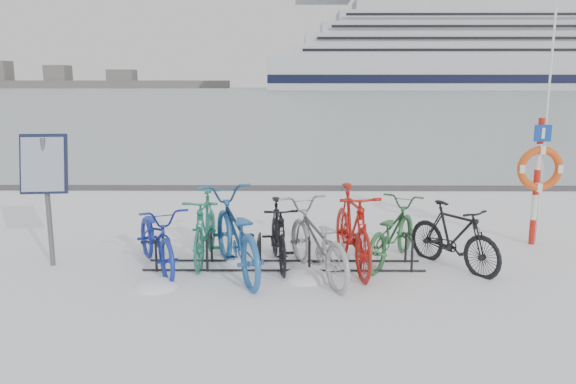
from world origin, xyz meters
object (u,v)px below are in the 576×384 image
object	(u,v)px
bike_rack	(284,255)
cruise_ferry	(454,56)
info_board	(45,172)
lifebuoy_station	(540,169)

from	to	relation	value
bike_rack	cruise_ferry	bearing A→B (deg)	73.75
bike_rack	cruise_ferry	world-z (taller)	cruise_ferry
cruise_ferry	info_board	bearing A→B (deg)	-107.17
lifebuoy_station	cruise_ferry	bearing A→B (deg)	74.78
bike_rack	info_board	world-z (taller)	info_board
bike_rack	cruise_ferry	xyz separation A→B (m)	(56.41, 193.50, 11.55)
info_board	lifebuoy_station	size ratio (longest dim) A/B	0.51
bike_rack	info_board	size ratio (longest dim) A/B	2.08
info_board	bike_rack	bearing A→B (deg)	-6.86
bike_rack	info_board	distance (m)	3.59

